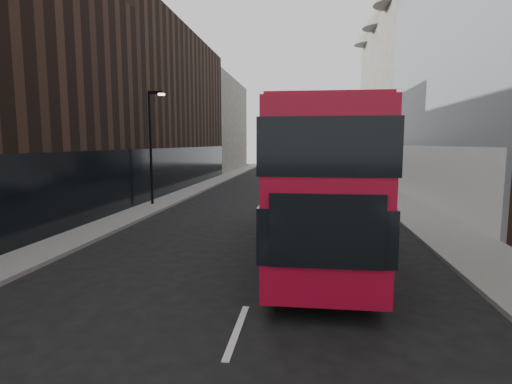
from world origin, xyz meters
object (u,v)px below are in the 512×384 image
(car_a, at_px, (292,199))
(street_lamp, at_px, (152,140))
(grey_bus, at_px, (320,161))
(car_b, at_px, (330,185))
(red_bus, at_px, (317,176))
(car_c, at_px, (333,183))

(car_a, bearing_deg, street_lamp, 173.08)
(grey_bus, relative_size, car_b, 2.94)
(red_bus, relative_size, grey_bus, 1.01)
(grey_bus, xyz_separation_m, car_c, (0.88, -9.39, -1.49))
(street_lamp, height_order, grey_bus, street_lamp)
(red_bus, bearing_deg, grey_bus, 87.74)
(grey_bus, height_order, car_b, grey_bus)
(street_lamp, relative_size, car_a, 1.95)
(grey_bus, distance_m, car_b, 11.43)
(street_lamp, height_order, car_c, street_lamp)
(red_bus, relative_size, car_c, 2.88)
(grey_bus, height_order, car_a, grey_bus)
(car_a, bearing_deg, red_bus, -88.30)
(grey_bus, relative_size, car_c, 2.85)
(grey_bus, bearing_deg, car_a, -91.54)
(red_bus, height_order, car_a, red_bus)
(red_bus, bearing_deg, car_c, 84.24)
(car_a, distance_m, car_c, 10.32)
(car_a, distance_m, car_b, 8.37)
(grey_bus, relative_size, car_a, 3.48)
(red_bus, relative_size, car_b, 2.97)
(street_lamp, distance_m, car_c, 15.69)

